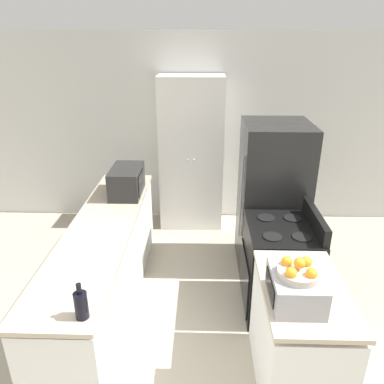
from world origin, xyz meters
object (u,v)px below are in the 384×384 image
object	(u,v)px
stove	(279,267)
toaster_oven	(295,287)
microwave	(127,181)
wine_bottle	(81,305)
pantry_cabinet	(191,154)
refrigerator	(272,197)
fruit_bowl	(299,271)

from	to	relation	value
stove	toaster_oven	size ratio (longest dim) A/B	2.46
microwave	wine_bottle	xyz separation A→B (m)	(0.09, -1.97, -0.05)
pantry_cabinet	toaster_oven	world-z (taller)	pantry_cabinet
pantry_cabinet	wine_bottle	distance (m)	3.08
refrigerator	microwave	distance (m)	1.64
microwave	pantry_cabinet	bearing A→B (deg)	57.01
wine_bottle	toaster_oven	distance (m)	1.39
wine_bottle	fruit_bowl	size ratio (longest dim) A/B	0.93
toaster_oven	pantry_cabinet	bearing A→B (deg)	105.50
refrigerator	wine_bottle	distance (m)	2.56
pantry_cabinet	stove	world-z (taller)	pantry_cabinet
refrigerator	wine_bottle	world-z (taller)	refrigerator
stove	microwave	distance (m)	1.85
wine_bottle	refrigerator	bearing A→B (deg)	52.94
microwave	wine_bottle	size ratio (longest dim) A/B	2.10
pantry_cabinet	toaster_oven	xyz separation A→B (m)	(0.78, -2.82, -0.04)
stove	microwave	bearing A→B (deg)	154.95
stove	wine_bottle	xyz separation A→B (m)	(-1.50, -1.23, 0.54)
fruit_bowl	wine_bottle	bearing A→B (deg)	-172.24
pantry_cabinet	fruit_bowl	xyz separation A→B (m)	(0.78, -2.84, 0.11)
microwave	toaster_oven	size ratio (longest dim) A/B	1.25
pantry_cabinet	microwave	xyz separation A→B (m)	(-0.68, -1.05, 0.01)
pantry_cabinet	refrigerator	size ratio (longest dim) A/B	1.22
stove	fruit_bowl	distance (m)	1.26
toaster_oven	fruit_bowl	bearing A→B (deg)	-87.08
pantry_cabinet	microwave	bearing A→B (deg)	-122.99
wine_bottle	fruit_bowl	bearing A→B (deg)	7.76
pantry_cabinet	microwave	world-z (taller)	pantry_cabinet
microwave	fruit_bowl	world-z (taller)	fruit_bowl
pantry_cabinet	refrigerator	bearing A→B (deg)	-46.21
refrigerator	toaster_oven	size ratio (longest dim) A/B	3.94
stove	toaster_oven	world-z (taller)	toaster_oven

